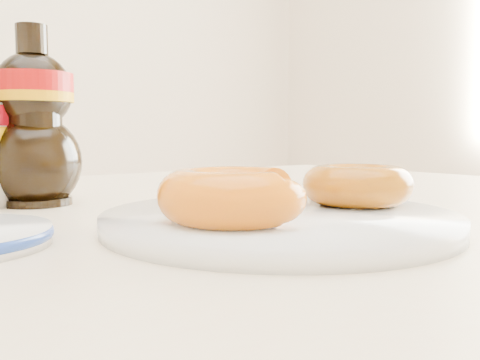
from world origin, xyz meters
TOP-DOWN VIEW (x-y plane):
  - dining_table at (0.00, 0.10)m, footprint 1.40×0.90m
  - plate at (0.07, -0.05)m, footprint 0.27×0.27m
  - donut_bitten at (0.02, -0.07)m, footprint 0.11×0.11m
  - donut_whole at (0.16, -0.06)m, footprint 0.11×0.11m
  - syrup_bottle at (-0.03, 0.21)m, footprint 0.11×0.09m

SIDE VIEW (x-z plane):
  - dining_table at x=0.00m, z-range 0.29..1.04m
  - plate at x=0.07m, z-range 0.75..0.76m
  - donut_whole at x=0.16m, z-range 0.76..0.80m
  - donut_bitten at x=0.02m, z-range 0.76..0.80m
  - syrup_bottle at x=-0.03m, z-range 0.75..0.93m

